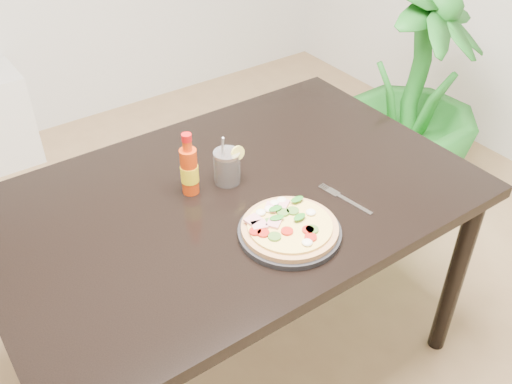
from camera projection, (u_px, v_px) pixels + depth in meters
dining_table at (233, 216)px, 1.71m from camera, size 1.40×0.90×0.75m
plate at (290, 232)px, 1.51m from camera, size 0.28×0.28×0.02m
pizza at (289, 226)px, 1.50m from camera, size 0.26×0.26×0.03m
hot_sauce_bottle at (189, 170)px, 1.62m from camera, size 0.06×0.06×0.20m
cola_cup at (227, 167)px, 1.68m from camera, size 0.09×0.08×0.17m
fork at (343, 198)px, 1.64m from camera, size 0.05×0.19×0.00m
houseplant at (415, 93)px, 2.59m from camera, size 0.85×0.85×1.10m
plant_pot at (400, 172)px, 2.85m from camera, size 0.28×0.28×0.22m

